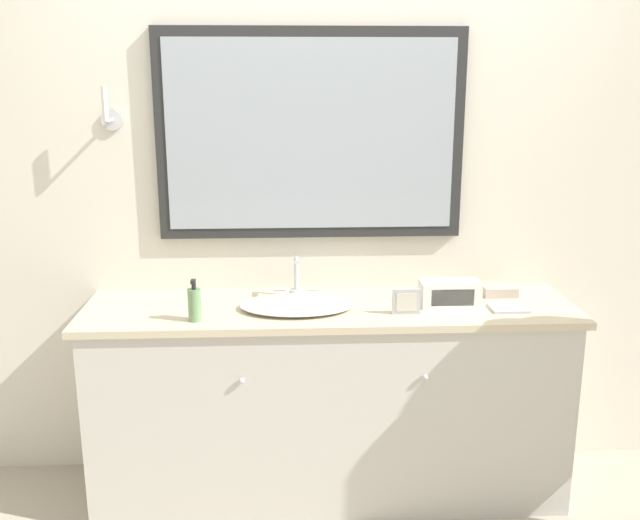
{
  "coord_description": "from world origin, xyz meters",
  "views": [
    {
      "loc": [
        -0.18,
        -2.55,
        1.81
      ],
      "look_at": [
        -0.04,
        0.28,
        1.07
      ],
      "focal_mm": 40.0,
      "sensor_mm": 36.0,
      "label": 1
    }
  ],
  "objects": [
    {
      "name": "metal_tray",
      "position": [
        0.73,
        0.2,
        0.87
      ],
      "size": [
        0.15,
        0.12,
        0.01
      ],
      "color": "#ADADB2",
      "rests_on": "vanity_counter"
    },
    {
      "name": "appliance_box",
      "position": [
        0.5,
        0.27,
        0.92
      ],
      "size": [
        0.25,
        0.12,
        0.1
      ],
      "color": "white",
      "rests_on": "vanity_counter"
    },
    {
      "name": "soap_bottle",
      "position": [
        -0.54,
        0.13,
        0.94
      ],
      "size": [
        0.05,
        0.05,
        0.17
      ],
      "color": "#709966",
      "rests_on": "vanity_counter"
    },
    {
      "name": "picture_frame",
      "position": [
        0.3,
        0.16,
        0.92
      ],
      "size": [
        0.11,
        0.01,
        0.11
      ],
      "color": "#B2B2B7",
      "rests_on": "vanity_counter"
    },
    {
      "name": "sink_basin",
      "position": [
        -0.14,
        0.26,
        0.89
      ],
      "size": [
        0.48,
        0.36,
        0.18
      ],
      "color": "white",
      "rests_on": "vanity_counter"
    },
    {
      "name": "hand_towel_near_sink",
      "position": [
        0.75,
        0.41,
        0.89
      ],
      "size": [
        0.15,
        0.13,
        0.04
      ],
      "color": "#B7A899",
      "rests_on": "vanity_counter"
    },
    {
      "name": "wall_back",
      "position": [
        -0.0,
        0.58,
        1.29
      ],
      "size": [
        8.0,
        0.18,
        2.55
      ],
      "color": "silver",
      "rests_on": "ground_plane"
    },
    {
      "name": "vanity_counter",
      "position": [
        0.0,
        0.28,
        0.44
      ],
      "size": [
        2.06,
        0.54,
        0.87
      ],
      "color": "beige",
      "rests_on": "ground_plane"
    }
  ]
}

